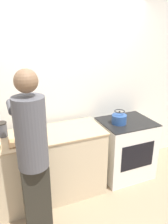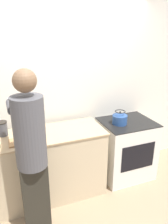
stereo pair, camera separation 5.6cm
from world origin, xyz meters
TOP-DOWN VIEW (x-y plane):
  - ground_plane at (0.00, 0.00)m, footprint 12.00×12.00m
  - wall_back at (0.00, 0.70)m, footprint 8.00×0.05m
  - counter at (-0.42, 0.29)m, footprint 1.62×0.60m
  - oven at (0.85, 0.32)m, footprint 0.75×0.64m
  - person at (-0.59, -0.22)m, footprint 0.34×0.58m
  - cutting_board at (-0.61, 0.17)m, footprint 0.37×0.20m
  - knife at (-0.61, 0.19)m, footprint 0.24×0.06m
  - kettle at (0.70, 0.29)m, footprint 0.21×0.21m
  - canister_jar at (-0.84, 0.43)m, footprint 0.13×0.13m

SIDE VIEW (x-z plane):
  - ground_plane at x=0.00m, z-range 0.00..0.00m
  - oven at x=0.85m, z-range 0.00..0.88m
  - counter at x=-0.42m, z-range 0.00..0.92m
  - cutting_board at x=-0.61m, z-range 0.92..0.94m
  - knife at x=-0.61m, z-range 0.94..0.95m
  - kettle at x=0.70m, z-range 0.87..1.06m
  - person at x=-0.59m, z-range 0.09..1.91m
  - canister_jar at x=-0.84m, z-range 0.92..1.10m
  - wall_back at x=0.00m, z-range 0.00..2.60m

